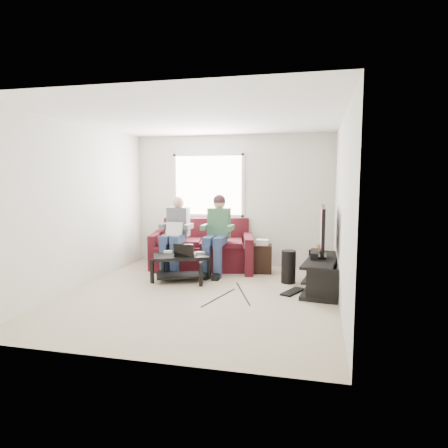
{
  "coord_description": "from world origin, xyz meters",
  "views": [
    {
      "loc": [
        1.68,
        -5.63,
        1.76
      ],
      "look_at": [
        0.21,
        0.6,
        1.01
      ],
      "focal_mm": 32.0,
      "sensor_mm": 36.0,
      "label": 1
    }
  ],
  "objects_px": {
    "sofa": "(202,250)",
    "subwoofer": "(288,267)",
    "coffee_table": "(181,262)",
    "tv_stand": "(322,275)",
    "end_table": "(262,258)",
    "tv": "(323,229)"
  },
  "relations": [
    {
      "from": "coffee_table",
      "to": "subwoofer",
      "type": "distance_m",
      "value": 1.82
    },
    {
      "from": "tv_stand",
      "to": "subwoofer",
      "type": "xyz_separation_m",
      "value": [
        -0.54,
        0.27,
        0.05
      ]
    },
    {
      "from": "coffee_table",
      "to": "tv_stand",
      "type": "height_order",
      "value": "tv_stand"
    },
    {
      "from": "coffee_table",
      "to": "tv",
      "type": "xyz_separation_m",
      "value": [
        2.32,
        0.14,
        0.62
      ]
    },
    {
      "from": "coffee_table",
      "to": "subwoofer",
      "type": "bearing_deg",
      "value": 9.69
    },
    {
      "from": "subwoofer",
      "to": "coffee_table",
      "type": "bearing_deg",
      "value": -170.31
    },
    {
      "from": "coffee_table",
      "to": "tv_stand",
      "type": "xyz_separation_m",
      "value": [
        2.33,
        0.04,
        -0.11
      ]
    },
    {
      "from": "tv_stand",
      "to": "tv",
      "type": "distance_m",
      "value": 0.74
    },
    {
      "from": "coffee_table",
      "to": "tv",
      "type": "relative_size",
      "value": 0.96
    },
    {
      "from": "tv",
      "to": "sofa",
      "type": "bearing_deg",
      "value": 157.83
    },
    {
      "from": "tv",
      "to": "end_table",
      "type": "distance_m",
      "value": 1.5
    },
    {
      "from": "coffee_table",
      "to": "tv",
      "type": "height_order",
      "value": "tv"
    },
    {
      "from": "coffee_table",
      "to": "end_table",
      "type": "height_order",
      "value": "end_table"
    },
    {
      "from": "sofa",
      "to": "coffee_table",
      "type": "bearing_deg",
      "value": -93.17
    },
    {
      "from": "coffee_table",
      "to": "end_table",
      "type": "distance_m",
      "value": 1.57
    },
    {
      "from": "sofa",
      "to": "coffee_table",
      "type": "xyz_separation_m",
      "value": [
        -0.06,
        -1.06,
        -0.01
      ]
    },
    {
      "from": "tv_stand",
      "to": "end_table",
      "type": "distance_m",
      "value": 1.4
    },
    {
      "from": "sofa",
      "to": "subwoofer",
      "type": "relative_size",
      "value": 4.04
    },
    {
      "from": "sofa",
      "to": "tv",
      "type": "height_order",
      "value": "tv"
    },
    {
      "from": "coffee_table",
      "to": "tv",
      "type": "bearing_deg",
      "value": 3.36
    },
    {
      "from": "tv_stand",
      "to": "tv",
      "type": "xyz_separation_m",
      "value": [
        -0.0,
        0.1,
        0.73
      ]
    },
    {
      "from": "sofa",
      "to": "end_table",
      "type": "distance_m",
      "value": 1.21
    }
  ]
}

